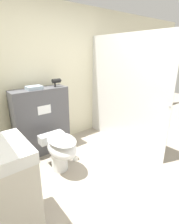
{
  "coord_description": "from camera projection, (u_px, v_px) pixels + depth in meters",
  "views": [
    {
      "loc": [
        -1.51,
        -1.05,
        1.69
      ],
      "look_at": [
        0.2,
        1.11,
        0.74
      ],
      "focal_mm": 28.0,
      "sensor_mm": 36.0,
      "label": 1
    }
  ],
  "objects": [
    {
      "name": "ground_plane",
      "position": [
        131.0,
        192.0,
        2.21
      ],
      "size": [
        12.0,
        12.0,
        0.0
      ],
      "primitive_type": "plane",
      "color": "#9E9384"
    },
    {
      "name": "wall_back",
      "position": [
        55.0,
        77.0,
        3.2
      ],
      "size": [
        8.0,
        0.06,
        2.5
      ],
      "color": "beige",
      "rests_on": "ground_plane"
    },
    {
      "name": "partition_panel",
      "position": [
        42.0,
        121.0,
        2.97
      ],
      "size": [
        0.92,
        0.31,
        1.13
      ],
      "color": "#4C4C51",
      "rests_on": "ground_plane"
    },
    {
      "name": "shower_glass",
      "position": [
        124.0,
        93.0,
        3.11
      ],
      "size": [
        0.04,
        1.78,
        1.98
      ],
      "color": "silver",
      "rests_on": "ground_plane"
    },
    {
      "name": "toilet",
      "position": [
        60.0,
        149.0,
        2.52
      ],
      "size": [
        0.38,
        0.66,
        0.55
      ],
      "color": "white",
      "rests_on": "ground_plane"
    },
    {
      "name": "sink_vanity",
      "position": [
        1.0,
        196.0,
        1.53
      ],
      "size": [
        0.56,
        0.56,
        1.11
      ],
      "color": "beige",
      "rests_on": "ground_plane"
    },
    {
      "name": "hair_drier",
      "position": [
        57.0,
        81.0,
        2.91
      ],
      "size": [
        0.17,
        0.07,
        0.13
      ],
      "color": "black",
      "rests_on": "partition_panel"
    },
    {
      "name": "folded_towel",
      "position": [
        34.0,
        88.0,
        2.72
      ],
      "size": [
        0.24,
        0.18,
        0.05
      ],
      "color": "#8C9EAD",
      "rests_on": "partition_panel"
    },
    {
      "name": "spare_toilet_roll",
      "position": [
        75.0,
        157.0,
        2.87
      ],
      "size": [
        0.1,
        0.1,
        0.1
      ],
      "color": "white",
      "rests_on": "ground_plane"
    }
  ]
}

